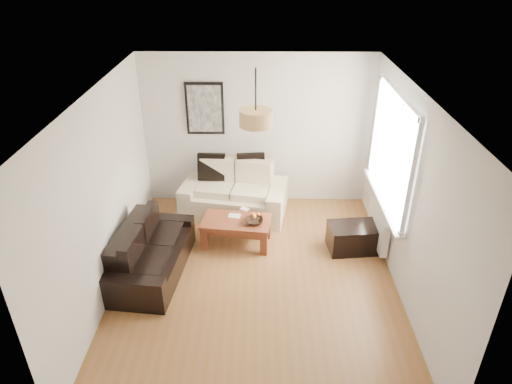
{
  "coord_description": "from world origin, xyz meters",
  "views": [
    {
      "loc": [
        0.06,
        -4.88,
        4.08
      ],
      "look_at": [
        0.0,
        0.6,
        1.05
      ],
      "focal_mm": 31.82,
      "sensor_mm": 36.0,
      "label": 1
    }
  ],
  "objects_px": {
    "coffee_table": "(236,232)",
    "ottoman": "(353,238)",
    "sofa_leather": "(152,251)",
    "loveseat_cream": "(234,190)"
  },
  "relations": [
    {
      "from": "sofa_leather",
      "to": "ottoman",
      "type": "xyz_separation_m",
      "value": [
        2.88,
        0.57,
        -0.15
      ]
    },
    {
      "from": "loveseat_cream",
      "to": "coffee_table",
      "type": "distance_m",
      "value": 0.94
    },
    {
      "from": "sofa_leather",
      "to": "coffee_table",
      "type": "height_order",
      "value": "sofa_leather"
    },
    {
      "from": "sofa_leather",
      "to": "coffee_table",
      "type": "relative_size",
      "value": 1.6
    },
    {
      "from": "coffee_table",
      "to": "ottoman",
      "type": "relative_size",
      "value": 1.42
    },
    {
      "from": "loveseat_cream",
      "to": "ottoman",
      "type": "distance_m",
      "value": 2.12
    },
    {
      "from": "coffee_table",
      "to": "ottoman",
      "type": "xyz_separation_m",
      "value": [
        1.75,
        -0.13,
        -0.0
      ]
    },
    {
      "from": "sofa_leather",
      "to": "coffee_table",
      "type": "bearing_deg",
      "value": -51.95
    },
    {
      "from": "sofa_leather",
      "to": "ottoman",
      "type": "bearing_deg",
      "value": -72.67
    },
    {
      "from": "loveseat_cream",
      "to": "ottoman",
      "type": "bearing_deg",
      "value": -19.91
    }
  ]
}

